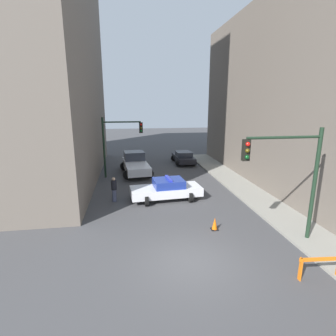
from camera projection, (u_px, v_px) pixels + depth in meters
name	position (u px, v px, depth m)	size (l,w,h in m)	color
ground_plane	(190.00, 261.00, 10.76)	(120.00, 120.00, 0.00)	#424244
sidewalk_right	(326.00, 248.00, 11.66)	(2.40, 44.00, 0.12)	gray
traffic_light_near	(293.00, 169.00, 11.46)	(3.64, 0.35, 5.20)	black
traffic_light_far	(117.00, 139.00, 22.39)	(3.44, 0.35, 5.20)	black
police_car	(167.00, 189.00, 17.58)	(4.83, 2.61, 1.52)	white
white_truck	(135.00, 164.00, 24.22)	(2.97, 5.56, 1.90)	silver
parked_car_near	(183.00, 157.00, 28.35)	(2.31, 4.32, 1.31)	black
pedestrian_crossing	(114.00, 189.00, 17.17)	(0.47, 0.47, 1.66)	#474C66
barrier_mid	(320.00, 264.00, 9.53)	(1.60, 0.29, 0.90)	orange
traffic_cone	(215.00, 224.00, 13.41)	(0.36, 0.36, 0.66)	black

